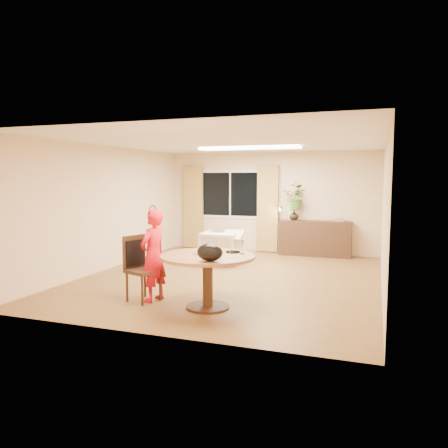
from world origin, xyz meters
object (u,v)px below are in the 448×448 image
object	(u,v)px
dining_table	(208,266)
child	(153,255)
dining_chair	(143,269)
armchair	(221,248)
sideboard	(315,238)

from	to	relation	value
dining_table	child	bearing A→B (deg)	175.32
dining_table	dining_chair	xyz separation A→B (m)	(-1.09, 0.01, -0.12)
dining_chair	armchair	world-z (taller)	dining_chair
dining_table	armchair	size ratio (longest dim) A/B	1.71
child	sideboard	size ratio (longest dim) A/B	0.83
dining_table	sideboard	bearing A→B (deg)	79.61
dining_table	sideboard	xyz separation A→B (m)	(0.91, 4.98, -0.19)
sideboard	dining_chair	bearing A→B (deg)	-111.93
dining_chair	dining_table	bearing A→B (deg)	19.34
dining_chair	sideboard	size ratio (longest dim) A/B	0.59
sideboard	child	bearing A→B (deg)	-110.73
dining_chair	child	bearing A→B (deg)	44.47
dining_chair	child	size ratio (longest dim) A/B	0.71
child	armchair	bearing A→B (deg)	-169.84
dining_chair	child	world-z (taller)	child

